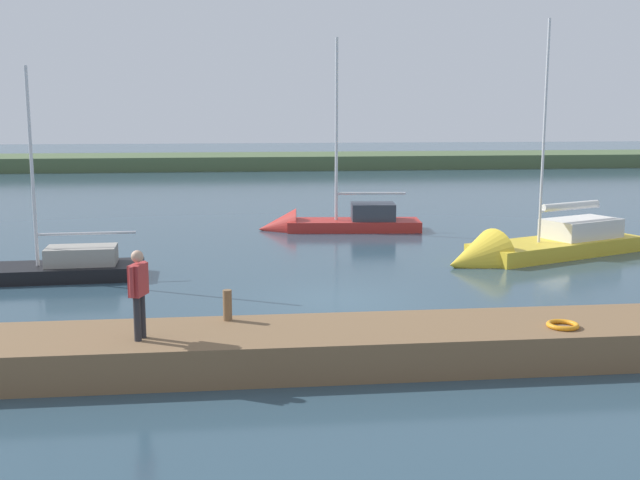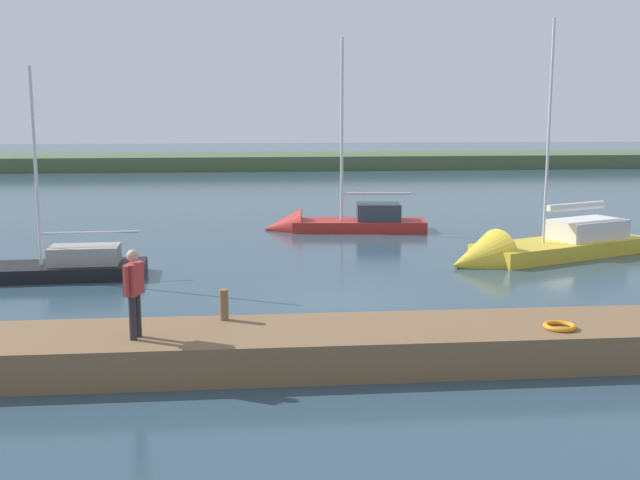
% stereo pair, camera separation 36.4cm
% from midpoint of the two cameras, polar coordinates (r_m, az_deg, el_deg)
% --- Properties ---
extents(ground_plane, '(200.00, 200.00, 0.00)m').
position_cam_midpoint_polar(ground_plane, '(21.14, 0.81, -4.56)').
color(ground_plane, '#2D4756').
extents(far_shoreline, '(180.00, 8.00, 2.40)m').
position_cam_midpoint_polar(far_shoreline, '(69.51, -4.35, 5.38)').
color(far_shoreline, '#4C603D').
rests_on(far_shoreline, ground_plane).
extents(dock_pier, '(19.75, 2.42, 0.79)m').
position_cam_midpoint_polar(dock_pier, '(16.01, 3.24, -7.81)').
color(dock_pier, brown).
rests_on(dock_pier, ground_plane).
extents(mooring_post_near, '(0.19, 0.19, 0.66)m').
position_cam_midpoint_polar(mooring_post_near, '(16.41, -7.53, -4.83)').
color(mooring_post_near, brown).
rests_on(mooring_post_near, dock_pier).
extents(life_ring_buoy, '(0.66, 0.66, 0.10)m').
position_cam_midpoint_polar(life_ring_buoy, '(16.53, 16.99, -6.07)').
color(life_ring_buoy, orange).
rests_on(life_ring_buoy, dock_pier).
extents(sailboat_far_left, '(8.51, 5.28, 9.21)m').
position_cam_midpoint_polar(sailboat_far_left, '(28.06, 15.03, -0.84)').
color(sailboat_far_left, gold).
rests_on(sailboat_far_left, ground_plane).
extents(sailboat_far_right, '(6.96, 2.18, 7.39)m').
position_cam_midpoint_polar(sailboat_far_right, '(25.53, -22.19, -2.56)').
color(sailboat_far_right, black).
rests_on(sailboat_far_right, ground_plane).
extents(sailboat_outer_mooring, '(7.13, 2.47, 9.01)m').
position_cam_midpoint_polar(sailboat_outer_mooring, '(33.33, 0.45, 1.06)').
color(sailboat_outer_mooring, '#B22823').
rests_on(sailboat_outer_mooring, ground_plane).
extents(person_on_dock, '(0.36, 0.63, 1.76)m').
position_cam_midpoint_polar(person_on_dock, '(15.23, -14.01, -3.47)').
color(person_on_dock, '#28282D').
rests_on(person_on_dock, dock_pier).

